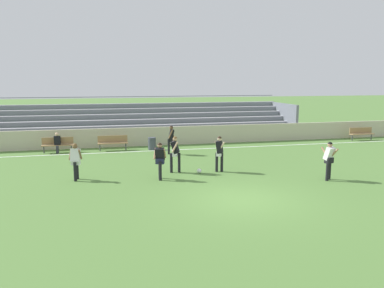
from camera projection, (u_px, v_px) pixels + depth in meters
The scene contains 16 objects.
ground_plane at pixel (243, 199), 13.87m from camera, with size 160.00×160.00×0.00m, color #517A38.
field_line_sideline at pixel (183, 149), 23.78m from camera, with size 44.00×0.12×0.01m, color white.
sideline_wall at pixel (177, 135), 25.52m from camera, with size 48.00×0.16×1.22m, color beige.
bleacher_stand at pixel (120, 121), 27.79m from camera, with size 26.02×4.74×3.00m.
bench_far_right at pixel (58, 143), 22.75m from camera, with size 1.80×0.40×0.90m.
bench_near_wall_gap at pixel (361, 133), 27.43m from camera, with size 1.80×0.40×0.90m.
bench_near_bin at pixel (113, 141), 23.47m from camera, with size 1.80×0.40×0.90m.
trash_bin at pixel (152, 144), 23.73m from camera, with size 0.48×0.48×0.76m, color #3D424C.
spectator_seated at pixel (57, 141), 22.61m from camera, with size 0.36×0.42×1.21m.
player_dark_on_ball at pixel (175, 151), 17.75m from camera, with size 0.50×0.60×1.71m.
player_dark_dropping_back at pixel (219, 151), 17.90m from camera, with size 0.45×0.61×1.69m.
player_dark_pressing_high at pixel (171, 137), 22.10m from camera, with size 0.44×0.49×1.68m.
player_dark_deep_cover at pixel (160, 158), 16.52m from camera, with size 0.61×0.47×1.62m.
player_white_trailing_run at pixel (76, 159), 16.39m from camera, with size 0.57×0.48×1.61m.
player_white_overlapping at pixel (329, 157), 16.40m from camera, with size 0.49×0.67×1.68m.
soccer_ball at pixel (199, 171), 17.74m from camera, with size 0.22×0.22×0.22m, color white.
Camera 1 is at (-4.85, -12.57, 4.29)m, focal length 35.83 mm.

